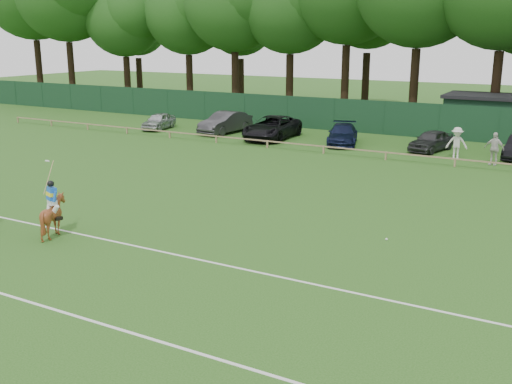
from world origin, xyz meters
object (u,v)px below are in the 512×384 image
Objects in this scene: suv_black at (272,128)px; spectator_mid at (494,149)px; horse_chestnut at (53,216)px; utility_shed at (505,116)px; sedan_silver at (159,121)px; sedan_navy at (343,134)px; sedan_grey at (225,122)px; hatch_grey at (431,141)px; polo_ball at (386,239)px; spectator_left at (457,143)px.

suv_black is 3.06× the size of spectator_mid.
horse_chestnut is 33.60m from utility_shed.
spectator_mid is at bearing -14.10° from sedan_silver.
sedan_navy is at bearing -137.79° from utility_shed.
hatch_grey is at bearing 6.69° from sedan_grey.
polo_ball is at bearing -46.79° from sedan_silver.
spectator_left reaches higher than polo_ball.
hatch_grey is at bearing 98.57° from polo_ball.
sedan_grey is at bearing -156.48° from utility_shed.
utility_shed is (9.17, 8.32, 0.86)m from sedan_navy.
spectator_left reaches higher than sedan_navy.
sedan_silver is at bearing -164.67° from sedan_grey.
spectator_left is at bearing -7.80° from suv_black.
horse_chestnut is 0.26× the size of suv_black.
sedan_grey is 17.32m from spectator_left.
spectator_left is at bearing -98.36° from utility_shed.
sedan_grey is at bearing 168.86° from suv_black.
sedan_silver is at bearing -37.43° from horse_chestnut.
spectator_mid is (2.21, -0.73, -0.01)m from spectator_left.
hatch_grey is at bearing -13.04° from sedan_navy.
utility_shed reaches higher than sedan_grey.
sedan_silver is at bearing -162.74° from hatch_grey.
spectator_left reaches higher than hatch_grey.
sedan_navy is (15.08, 0.76, 0.04)m from sedan_silver.
sedan_grey is at bearing 162.39° from spectator_left.
sedan_navy reaches higher than hatch_grey.
spectator_left is at bearing -91.72° from horse_chestnut.
sedan_grey is 0.84× the size of suv_black.
suv_black is 11.09m from hatch_grey.
horse_chestnut is 0.39× the size of hatch_grey.
spectator_left is at bearing 0.58° from sedan_grey.
sedan_silver is 5.66m from sedan_grey.
spectator_left reaches higher than spectator_mid.
suv_black is 13.00m from spectator_left.
sedan_silver is at bearing -172.31° from spectator_mid.
horse_chestnut reaches higher than hatch_grey.
suv_black reaches higher than hatch_grey.
horse_chestnut is at bearing -95.13° from hatch_grey.
spectator_mid is (4.12, -2.54, 0.28)m from hatch_grey.
sedan_silver is at bearing 178.64° from suv_black.
spectator_left is at bearing -27.42° from sedan_navy.
horse_chestnut is 23.04m from suv_black.
horse_chestnut is 12.24m from polo_ball.
horse_chestnut is 24.11m from spectator_left.
polo_ball is at bearing -81.81° from sedan_navy.
sedan_navy is at bearing 157.65° from spectator_left.
suv_black is (9.87, 0.38, 0.16)m from sedan_silver.
utility_shed is at bearing 24.60° from sedan_navy.
sedan_grey is 15.35m from hatch_grey.
utility_shed reaches higher than hatch_grey.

